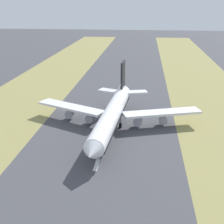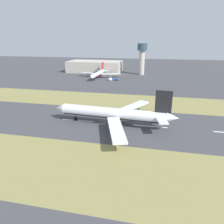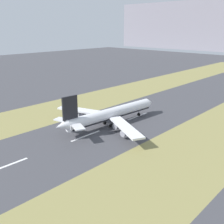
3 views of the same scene
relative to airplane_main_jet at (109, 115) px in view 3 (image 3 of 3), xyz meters
The scene contains 7 objects.
ground_plane 8.74m from the airplane_main_jet, 73.18° to the left, with size 800.00×800.00×0.00m, color #424247.
grass_median_west 44.00m from the airplane_main_jet, behind, with size 40.00×600.00×0.01m, color olive.
grass_median_east 47.61m from the airplane_main_jet, ahead, with size 40.00×600.00×0.01m, color olive.
centreline_dash_near 58.44m from the airplane_main_jet, 88.19° to the right, with size 1.20×18.00×0.01m, color silver.
centreline_dash_mid 19.16m from the airplane_main_jet, 84.21° to the right, with size 1.20×18.00×0.01m, color silver.
centreline_dash_far 22.79m from the airplane_main_jet, 85.21° to the left, with size 1.20×18.00×0.01m, color silver.
airplane_main_jet is the anchor object (origin of this frame).
Camera 3 is at (89.38, -99.60, 49.95)m, focal length 42.00 mm.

